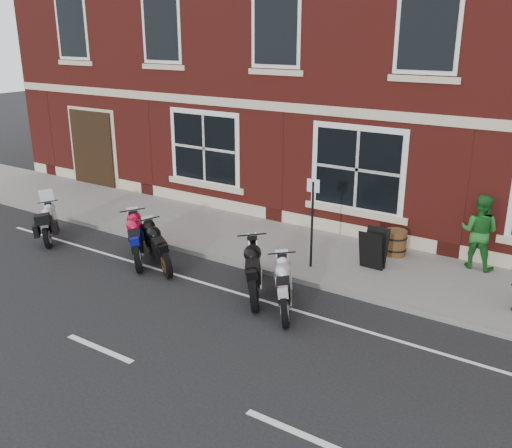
% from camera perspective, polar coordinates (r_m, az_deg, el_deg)
% --- Properties ---
extents(ground, '(80.00, 80.00, 0.00)m').
position_cam_1_polar(ground, '(12.65, -5.17, -6.41)').
color(ground, black).
rests_on(ground, ground).
extents(sidewalk, '(30.00, 3.00, 0.12)m').
position_cam_1_polar(sidewalk, '(14.89, 2.02, -2.09)').
color(sidewalk, slate).
rests_on(sidewalk, ground).
extents(kerb, '(30.00, 0.16, 0.12)m').
position_cam_1_polar(kerb, '(13.66, -1.47, -4.07)').
color(kerb, slate).
rests_on(kerb, ground).
extents(pub_building, '(24.00, 12.00, 12.00)m').
position_cam_1_polar(pub_building, '(20.68, 13.90, 20.10)').
color(pub_building, maroon).
rests_on(pub_building, ground).
extents(moto_touring_silver, '(1.43, 1.38, 1.23)m').
position_cam_1_polar(moto_touring_silver, '(16.30, -19.85, 0.29)').
color(moto_touring_silver, black).
rests_on(moto_touring_silver, ground).
extents(moto_sport_red, '(1.67, 1.68, 1.00)m').
position_cam_1_polar(moto_sport_red, '(14.25, -11.68, -1.26)').
color(moto_sport_red, black).
rests_on(moto_sport_red, ground).
extents(moto_sport_black, '(1.82, 1.25, 0.94)m').
position_cam_1_polar(moto_sport_black, '(13.78, -9.69, -2.00)').
color(moto_sport_black, black).
rests_on(moto_sport_black, ground).
extents(moto_sport_silver, '(1.16, 1.81, 0.92)m').
position_cam_1_polar(moto_sport_silver, '(11.54, 3.06, -6.08)').
color(moto_sport_silver, black).
rests_on(moto_sport_silver, ground).
extents(moto_naked_black, '(1.34, 1.99, 1.02)m').
position_cam_1_polar(moto_naked_black, '(12.17, 0.05, -4.36)').
color(moto_naked_black, black).
rests_on(moto_naked_black, ground).
extents(pedestrian_right, '(0.89, 0.71, 1.76)m').
position_cam_1_polar(pedestrian_right, '(14.01, 21.42, -0.72)').
color(pedestrian_right, '#1C6222').
rests_on(pedestrian_right, sidewalk).
extents(a_board_sign, '(0.57, 0.39, 0.94)m').
position_cam_1_polar(a_board_sign, '(13.44, 11.66, -2.44)').
color(a_board_sign, black).
rests_on(a_board_sign, sidewalk).
extents(barrel_planter, '(0.56, 0.56, 0.63)m').
position_cam_1_polar(barrel_planter, '(14.39, 13.76, -1.81)').
color(barrel_planter, '#412811').
rests_on(barrel_planter, sidewalk).
extents(parking_sign, '(0.30, 0.06, 2.11)m').
position_cam_1_polar(parking_sign, '(13.04, 5.65, 0.69)').
color(parking_sign, black).
rests_on(parking_sign, sidewalk).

